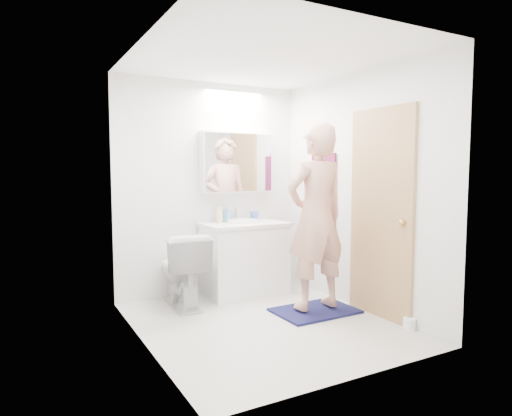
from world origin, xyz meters
TOP-DOWN VIEW (x-y plane):
  - floor at (0.00, 0.00)m, footprint 2.50×2.50m
  - ceiling at (0.00, 0.00)m, footprint 2.50×2.50m
  - wall_back at (0.00, 1.25)m, footprint 2.50×0.00m
  - wall_front at (0.00, -1.25)m, footprint 2.50×0.00m
  - wall_left at (-1.10, 0.00)m, footprint 0.00×2.50m
  - wall_right at (1.10, 0.00)m, footprint 0.00×2.50m
  - vanity_cabinet at (0.29, 0.96)m, footprint 0.90×0.55m
  - countertop at (0.29, 0.96)m, footprint 0.95×0.58m
  - sink_basin at (0.29, 0.99)m, footprint 0.36×0.36m
  - faucet at (0.29, 1.19)m, footprint 0.02×0.02m
  - medicine_cabinet at (0.30, 1.18)m, footprint 0.88×0.14m
  - mirror_panel at (0.30, 1.10)m, footprint 0.84×0.01m
  - toilet at (-0.50, 0.85)m, footprint 0.48×0.79m
  - bath_rug at (0.61, 0.04)m, footprint 0.81×0.56m
  - person at (0.61, 0.04)m, footprint 0.67×0.44m
  - door at (1.08, -0.35)m, footprint 0.04×0.80m
  - door_knob at (1.04, -0.65)m, footprint 0.06×0.06m
  - towel at (1.08, 0.55)m, footprint 0.02×0.42m
  - towel_hook at (1.07, 0.55)m, footprint 0.07×0.02m
  - soap_bottle_a at (0.05, 1.11)m, footprint 0.09×0.09m
  - soap_bottle_b at (0.15, 1.15)m, footprint 0.12×0.12m
  - toothbrush_cup at (0.51, 1.12)m, footprint 0.12×0.12m
  - toilet_paper_roll at (1.06, -0.76)m, footprint 0.11×0.11m

SIDE VIEW (x-z plane):
  - floor at x=0.00m, z-range 0.00..0.00m
  - bath_rug at x=0.61m, z-range 0.00..0.02m
  - toilet_paper_roll at x=1.06m, z-range 0.00..0.10m
  - toilet at x=-0.50m, z-range 0.00..0.78m
  - vanity_cabinet at x=0.29m, z-range 0.00..0.78m
  - countertop at x=0.29m, z-range 0.78..0.82m
  - sink_basin at x=0.29m, z-range 0.82..0.85m
  - toothbrush_cup at x=0.51m, z-range 0.82..0.92m
  - faucet at x=0.29m, z-range 0.82..0.98m
  - soap_bottle_b at x=0.15m, z-range 0.82..1.01m
  - soap_bottle_a at x=0.05m, z-range 0.82..1.04m
  - door_knob at x=1.04m, z-range 0.92..0.98m
  - person at x=0.61m, z-range 0.05..1.86m
  - door at x=1.08m, z-range 0.00..2.00m
  - towel at x=1.08m, z-range 0.60..1.60m
  - wall_back at x=0.00m, z-range -0.05..2.45m
  - wall_front at x=0.00m, z-range -0.05..2.45m
  - wall_left at x=-1.10m, z-range -0.05..2.45m
  - wall_right at x=1.10m, z-range -0.05..2.45m
  - medicine_cabinet at x=0.30m, z-range 1.15..1.85m
  - mirror_panel at x=0.30m, z-range 1.17..1.83m
  - towel_hook at x=1.07m, z-range 1.61..1.63m
  - ceiling at x=0.00m, z-range 2.40..2.40m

